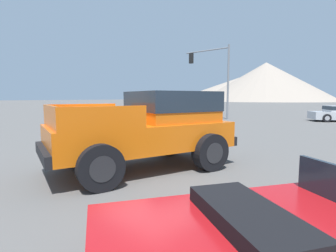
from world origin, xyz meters
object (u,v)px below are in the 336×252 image
object	(u,v)px
orange_pickup_truck	(153,125)
traffic_light_main	(212,69)
parked_car_blue	(194,108)
red_convertible_car	(312,237)

from	to	relation	value
orange_pickup_truck	traffic_light_main	distance (m)	16.93
parked_car_blue	traffic_light_main	distance (m)	6.55
orange_pickup_truck	red_convertible_car	xyz separation A→B (m)	(4.27, -1.92, -0.70)
orange_pickup_truck	traffic_light_main	size ratio (longest dim) A/B	0.84
orange_pickup_truck	traffic_light_main	bearing A→B (deg)	134.67
red_convertible_car	parked_car_blue	distance (m)	25.80
orange_pickup_truck	parked_car_blue	bearing A→B (deg)	140.53
orange_pickup_truck	red_convertible_car	world-z (taller)	orange_pickup_truck
traffic_light_main	red_convertible_car	bearing A→B (deg)	125.90
red_convertible_car	parked_car_blue	bearing A→B (deg)	161.27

